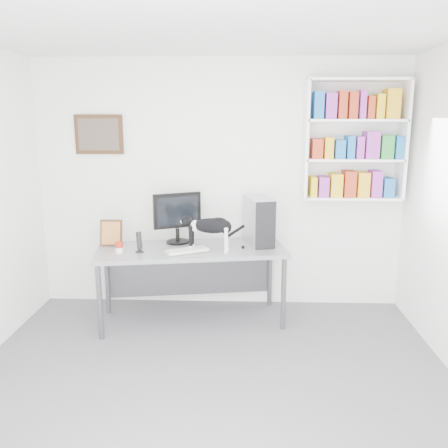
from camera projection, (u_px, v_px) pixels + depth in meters
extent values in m
cube|color=#5B5B61|center=(208.00, 401.00, 3.54)|extent=(4.00, 4.00, 0.01)
cube|color=silver|center=(204.00, 16.00, 2.95)|extent=(4.00, 4.00, 0.01)
cube|color=white|center=(220.00, 185.00, 5.19)|extent=(4.00, 0.01, 2.70)
cube|color=white|center=(151.00, 391.00, 1.29)|extent=(4.00, 0.01, 2.70)
cube|color=white|center=(354.00, 140.00, 4.88)|extent=(1.03, 0.28, 1.24)
cube|color=#452916|center=(99.00, 134.00, 5.09)|extent=(0.52, 0.04, 0.42)
cube|color=gray|center=(192.00, 285.00, 4.88)|extent=(1.98, 1.03, 0.79)
cube|color=black|center=(177.00, 218.00, 4.94)|extent=(0.56, 0.44, 0.54)
cube|color=silver|center=(187.00, 251.00, 4.65)|extent=(0.44, 0.33, 0.03)
cube|color=#A3A3A7|center=(259.00, 221.00, 4.90)|extent=(0.33, 0.53, 0.49)
cylinder|color=black|center=(139.00, 242.00, 4.63)|extent=(0.13, 0.13, 0.21)
cube|color=#452916|center=(111.00, 232.00, 4.86)|extent=(0.23, 0.09, 0.28)
cylinder|color=#B11F0F|center=(119.00, 248.00, 4.61)|extent=(0.09, 0.09, 0.11)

